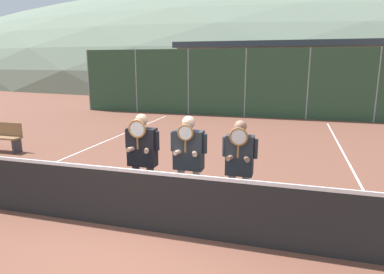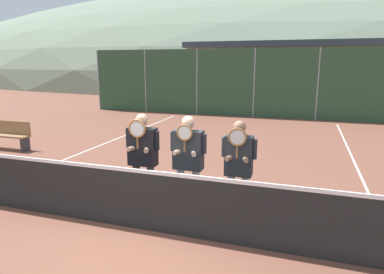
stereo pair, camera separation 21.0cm
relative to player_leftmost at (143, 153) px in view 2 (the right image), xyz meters
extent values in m
plane|color=brown|center=(0.22, -0.68, -1.04)|extent=(120.00, 120.00, 0.00)
ellipsoid|color=slate|center=(0.22, 57.29, -1.04)|extent=(141.97, 78.87, 27.60)
cube|color=tan|center=(1.28, 18.91, 0.71)|extent=(12.42, 5.00, 3.50)
cube|color=#3D4247|center=(1.28, 18.91, 2.64)|extent=(12.92, 5.50, 0.36)
cylinder|color=gray|center=(-8.28, 11.27, 0.57)|extent=(0.06, 0.06, 3.22)
cylinder|color=gray|center=(-5.45, 11.27, 0.57)|extent=(0.06, 0.06, 3.22)
cylinder|color=gray|center=(-2.61, 11.27, 0.57)|extent=(0.06, 0.06, 3.22)
cylinder|color=gray|center=(0.22, 11.27, 0.57)|extent=(0.06, 0.06, 3.22)
cylinder|color=gray|center=(3.06, 11.27, 0.57)|extent=(0.06, 0.06, 3.22)
cube|color=#2D4C33|center=(0.22, 11.27, 0.57)|extent=(17.01, 0.02, 3.22)
cube|color=black|center=(0.22, -0.68, -0.57)|extent=(9.77, 0.02, 0.93)
cube|color=white|center=(0.22, -0.68, -0.08)|extent=(9.77, 0.03, 0.06)
cube|color=white|center=(-3.48, 2.32, -1.03)|extent=(0.05, 16.00, 0.01)
cube|color=white|center=(3.93, 2.32, -1.03)|extent=(0.05, 16.00, 0.01)
cylinder|color=#56565B|center=(-0.14, 0.01, -0.62)|extent=(0.13, 0.13, 0.83)
cylinder|color=#56565B|center=(0.14, 0.01, -0.62)|extent=(0.13, 0.13, 0.83)
cube|color=black|center=(0.00, 0.01, 0.12)|extent=(0.49, 0.22, 0.66)
sphere|color=tan|center=(0.00, 0.01, 0.58)|extent=(0.21, 0.21, 0.21)
cylinder|color=black|center=(-0.27, 0.01, 0.25)|extent=(0.08, 0.08, 0.32)
cylinder|color=black|center=(0.27, 0.01, 0.25)|extent=(0.08, 0.08, 0.32)
cylinder|color=tan|center=(-0.12, -0.08, 0.11)|extent=(0.16, 0.27, 0.08)
cylinder|color=tan|center=(0.12, -0.08, 0.11)|extent=(0.16, 0.27, 0.08)
cylinder|color=#936033|center=(0.00, -0.17, 0.23)|extent=(0.03, 0.03, 0.20)
torus|color=#936033|center=(0.00, -0.17, 0.47)|extent=(0.32, 0.03, 0.32)
cylinder|color=silver|center=(0.00, -0.17, 0.47)|extent=(0.26, 0.00, 0.26)
cylinder|color=white|center=(0.68, 0.04, -0.62)|extent=(0.13, 0.13, 0.83)
cylinder|color=white|center=(0.95, 0.04, -0.62)|extent=(0.13, 0.13, 0.83)
cube|color=#282D33|center=(0.82, 0.04, 0.12)|extent=(0.49, 0.22, 0.66)
sphere|color=#DBB293|center=(0.82, 0.04, 0.58)|extent=(0.21, 0.21, 0.21)
cylinder|color=#282D33|center=(0.55, 0.04, 0.25)|extent=(0.08, 0.08, 0.32)
cylinder|color=#282D33|center=(1.09, 0.04, 0.25)|extent=(0.08, 0.08, 0.32)
cylinder|color=#DBB293|center=(0.70, -0.05, 0.11)|extent=(0.16, 0.27, 0.08)
cylinder|color=#DBB293|center=(0.94, -0.05, 0.11)|extent=(0.16, 0.27, 0.08)
cylinder|color=#936033|center=(0.82, -0.14, 0.23)|extent=(0.03, 0.03, 0.20)
torus|color=#936033|center=(0.82, -0.14, 0.45)|extent=(0.27, 0.03, 0.27)
cylinder|color=silver|center=(0.82, -0.14, 0.45)|extent=(0.22, 0.00, 0.22)
cylinder|color=white|center=(1.55, 0.03, -0.63)|extent=(0.13, 0.13, 0.81)
cylinder|color=white|center=(1.78, 0.03, -0.63)|extent=(0.13, 0.13, 0.81)
cube|color=#282D33|center=(1.66, 0.03, 0.10)|extent=(0.43, 0.22, 0.64)
sphere|color=#997056|center=(1.66, 0.03, 0.56)|extent=(0.20, 0.20, 0.20)
cylinder|color=#282D33|center=(1.43, 0.03, 0.22)|extent=(0.08, 0.08, 0.31)
cylinder|color=#282D33|center=(1.90, 0.03, 0.22)|extent=(0.08, 0.08, 0.31)
cylinder|color=#997056|center=(1.56, -0.06, 0.09)|extent=(0.16, 0.27, 0.08)
cylinder|color=#997056|center=(1.77, -0.06, 0.09)|extent=(0.16, 0.27, 0.08)
cylinder|color=#936033|center=(1.66, -0.15, 0.21)|extent=(0.03, 0.03, 0.20)
torus|color=#936033|center=(1.66, -0.15, 0.43)|extent=(0.29, 0.03, 0.29)
cylinder|color=silver|center=(1.66, -0.15, 0.43)|extent=(0.24, 0.00, 0.24)
cube|color=silver|center=(-4.40, 13.25, -0.31)|extent=(4.75, 1.74, 0.85)
cube|color=#2D3842|center=(-4.40, 13.25, 0.46)|extent=(2.61, 1.60, 0.70)
cylinder|color=black|center=(-2.86, 12.36, -0.74)|extent=(0.60, 0.16, 0.60)
cylinder|color=black|center=(-2.86, 14.15, -0.74)|extent=(0.60, 0.16, 0.60)
cylinder|color=black|center=(-5.95, 12.36, -0.74)|extent=(0.60, 0.16, 0.60)
cylinder|color=black|center=(-5.95, 14.15, -0.74)|extent=(0.60, 0.16, 0.60)
cube|color=black|center=(0.73, 13.43, -0.35)|extent=(4.45, 1.76, 0.76)
cube|color=#2D3842|center=(0.73, 13.43, 0.34)|extent=(2.45, 1.62, 0.63)
cylinder|color=black|center=(2.17, 12.53, -0.74)|extent=(0.60, 0.16, 0.60)
cylinder|color=black|center=(2.17, 14.33, -0.74)|extent=(0.60, 0.16, 0.60)
cylinder|color=black|center=(-0.72, 12.53, -0.74)|extent=(0.60, 0.16, 0.60)
cylinder|color=black|center=(-0.72, 14.33, -0.74)|extent=(0.60, 0.16, 0.60)
cube|color=black|center=(5.53, 13.47, -0.34)|extent=(4.11, 1.84, 0.79)
cube|color=#2D3842|center=(5.53, 13.47, 0.37)|extent=(2.26, 1.69, 0.64)
cylinder|color=black|center=(4.20, 12.53, -0.74)|extent=(0.60, 0.16, 0.60)
cylinder|color=black|center=(4.20, 14.41, -0.74)|extent=(0.60, 0.16, 0.60)
cube|color=olive|center=(-5.82, 2.61, -0.61)|extent=(1.46, 0.36, 0.05)
cube|color=olive|center=(-5.82, 2.77, -0.39)|extent=(1.46, 0.04, 0.40)
cube|color=#333338|center=(-5.17, 2.61, -0.84)|extent=(0.06, 0.32, 0.40)
camera|label=1|loc=(2.41, -5.18, 1.53)|focal=32.00mm
camera|label=2|loc=(2.61, -5.12, 1.53)|focal=32.00mm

